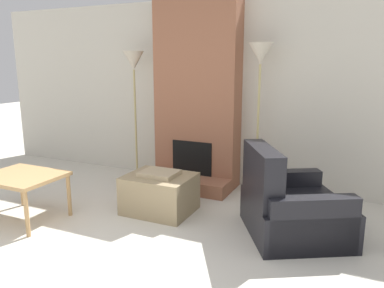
{
  "coord_description": "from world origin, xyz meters",
  "views": [
    {
      "loc": [
        2.12,
        -1.81,
        1.73
      ],
      "look_at": [
        0.0,
        2.81,
        0.62
      ],
      "focal_mm": 35.0,
      "sensor_mm": 36.0,
      "label": 1
    }
  ],
  "objects_px": {
    "side_table": "(22,180)",
    "floor_lamp_left": "(134,71)",
    "floor_lamp_right": "(260,66)",
    "ottoman": "(160,193)",
    "armchair": "(287,209)"
  },
  "relations": [
    {
      "from": "ottoman",
      "to": "floor_lamp_left",
      "type": "distance_m",
      "value": 2.0
    },
    {
      "from": "floor_lamp_right",
      "to": "ottoman",
      "type": "bearing_deg",
      "value": -129.79
    },
    {
      "from": "armchair",
      "to": "side_table",
      "type": "xyz_separation_m",
      "value": [
        -2.74,
        -0.85,
        0.19
      ]
    },
    {
      "from": "floor_lamp_left",
      "to": "floor_lamp_right",
      "type": "distance_m",
      "value": 1.87
    },
    {
      "from": "side_table",
      "to": "floor_lamp_left",
      "type": "xyz_separation_m",
      "value": [
        0.27,
        1.88,
        1.14
      ]
    },
    {
      "from": "armchair",
      "to": "floor_lamp_left",
      "type": "height_order",
      "value": "floor_lamp_left"
    },
    {
      "from": "floor_lamp_left",
      "to": "floor_lamp_right",
      "type": "bearing_deg",
      "value": 0.0
    },
    {
      "from": "ottoman",
      "to": "floor_lamp_right",
      "type": "relative_size",
      "value": 0.39
    },
    {
      "from": "ottoman",
      "to": "armchair",
      "type": "bearing_deg",
      "value": 0.61
    },
    {
      "from": "ottoman",
      "to": "side_table",
      "type": "xyz_separation_m",
      "value": [
        -1.26,
        -0.83,
        0.24
      ]
    },
    {
      "from": "ottoman",
      "to": "armchair",
      "type": "relative_size",
      "value": 0.58
    },
    {
      "from": "side_table",
      "to": "floor_lamp_right",
      "type": "bearing_deg",
      "value": 41.39
    },
    {
      "from": "ottoman",
      "to": "side_table",
      "type": "height_order",
      "value": "side_table"
    },
    {
      "from": "floor_lamp_left",
      "to": "floor_lamp_right",
      "type": "xyz_separation_m",
      "value": [
        1.86,
        0.0,
        0.07
      ]
    },
    {
      "from": "side_table",
      "to": "floor_lamp_left",
      "type": "distance_m",
      "value": 2.22
    }
  ]
}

